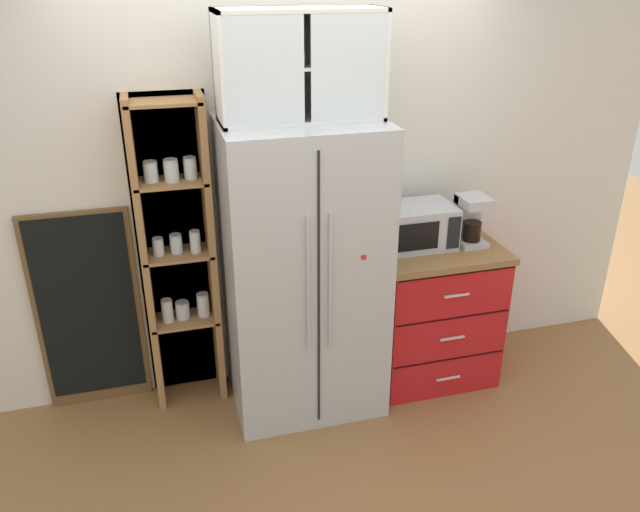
# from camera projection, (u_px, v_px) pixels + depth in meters

# --- Properties ---
(ground_plane) EXTENTS (10.57, 10.57, 0.00)m
(ground_plane) POSITION_uv_depth(u_px,v_px,m) (306.00, 397.00, 4.01)
(ground_plane) COLOR olive
(wall_back_cream) EXTENTS (4.88, 0.10, 2.55)m
(wall_back_cream) POSITION_uv_depth(u_px,v_px,m) (287.00, 187.00, 3.83)
(wall_back_cream) COLOR silver
(wall_back_cream) RESTS_ON ground
(refrigerator) EXTENTS (0.88, 0.69, 1.76)m
(refrigerator) POSITION_uv_depth(u_px,v_px,m) (303.00, 272.00, 3.66)
(refrigerator) COLOR #B7BABF
(refrigerator) RESTS_ON ground
(pantry_shelf_column) EXTENTS (0.46, 0.28, 1.89)m
(pantry_shelf_column) POSITION_uv_depth(u_px,v_px,m) (178.00, 251.00, 3.69)
(pantry_shelf_column) COLOR brown
(pantry_shelf_column) RESTS_ON ground
(counter_cabinet) EXTENTS (0.79, 0.62, 0.92)m
(counter_cabinet) POSITION_uv_depth(u_px,v_px,m) (431.00, 311.00, 4.08)
(counter_cabinet) COLOR red
(counter_cabinet) RESTS_ON ground
(microwave) EXTENTS (0.44, 0.33, 0.26)m
(microwave) POSITION_uv_depth(u_px,v_px,m) (416.00, 226.00, 3.84)
(microwave) COLOR #B7BABF
(microwave) RESTS_ON counter_cabinet
(coffee_maker) EXTENTS (0.17, 0.20, 0.31)m
(coffee_maker) POSITION_uv_depth(u_px,v_px,m) (470.00, 219.00, 3.88)
(coffee_maker) COLOR #B7B7BC
(coffee_maker) RESTS_ON counter_cabinet
(mug_charcoal) EXTENTS (0.12, 0.08, 0.10)m
(mug_charcoal) POSITION_uv_depth(u_px,v_px,m) (442.00, 243.00, 3.81)
(mug_charcoal) COLOR #2D2D33
(mug_charcoal) RESTS_ON counter_cabinet
(mug_sage) EXTENTS (0.12, 0.08, 0.09)m
(mug_sage) POSITION_uv_depth(u_px,v_px,m) (439.00, 241.00, 3.85)
(mug_sage) COLOR #8CA37F
(mug_sage) RESTS_ON counter_cabinet
(bottle_amber) EXTENTS (0.07, 0.07, 0.24)m
(bottle_amber) POSITION_uv_depth(u_px,v_px,m) (442.00, 234.00, 3.79)
(bottle_amber) COLOR brown
(bottle_amber) RESTS_ON counter_cabinet
(upper_cabinet) EXTENTS (0.85, 0.32, 0.55)m
(upper_cabinet) POSITION_uv_depth(u_px,v_px,m) (299.00, 65.00, 3.22)
(upper_cabinet) COLOR silver
(upper_cabinet) RESTS_ON refrigerator
(chalkboard_menu) EXTENTS (0.60, 0.04, 1.26)m
(chalkboard_menu) POSITION_uv_depth(u_px,v_px,m) (88.00, 311.00, 3.73)
(chalkboard_menu) COLOR brown
(chalkboard_menu) RESTS_ON ground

